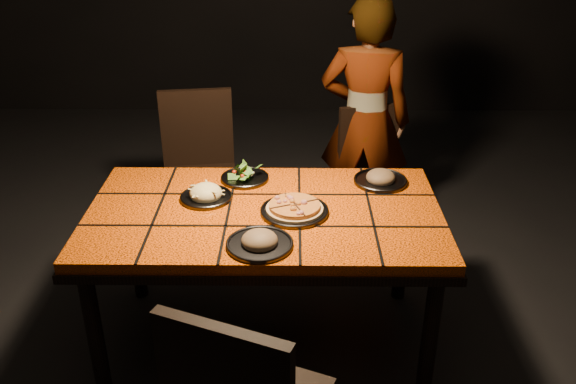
{
  "coord_description": "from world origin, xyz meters",
  "views": [
    {
      "loc": [
        0.13,
        -2.42,
        2.07
      ],
      "look_at": [
        0.11,
        0.04,
        0.82
      ],
      "focal_mm": 38.0,
      "sensor_mm": 36.0,
      "label": 1
    }
  ],
  "objects_px": {
    "chair_far_right": "(373,168)",
    "diner": "(365,121)",
    "chair_far_left": "(199,161)",
    "dining_table": "(265,225)",
    "plate_pasta": "(206,195)",
    "plate_pizza": "(295,209)"
  },
  "relations": [
    {
      "from": "dining_table",
      "to": "chair_far_left",
      "type": "xyz_separation_m",
      "value": [
        -0.45,
        0.97,
        -0.11
      ]
    },
    {
      "from": "chair_far_right",
      "to": "plate_pizza",
      "type": "relative_size",
      "value": 2.58
    },
    {
      "from": "plate_pizza",
      "to": "plate_pasta",
      "type": "xyz_separation_m",
      "value": [
        -0.41,
        0.13,
        0.0
      ]
    },
    {
      "from": "dining_table",
      "to": "chair_far_left",
      "type": "distance_m",
      "value": 1.08
    },
    {
      "from": "chair_far_left",
      "to": "diner",
      "type": "bearing_deg",
      "value": -0.29
    },
    {
      "from": "chair_far_left",
      "to": "plate_pasta",
      "type": "relative_size",
      "value": 3.99
    },
    {
      "from": "chair_far_right",
      "to": "diner",
      "type": "relative_size",
      "value": 0.57
    },
    {
      "from": "dining_table",
      "to": "chair_far_right",
      "type": "relative_size",
      "value": 1.87
    },
    {
      "from": "dining_table",
      "to": "chair_far_right",
      "type": "distance_m",
      "value": 1.2
    },
    {
      "from": "dining_table",
      "to": "diner",
      "type": "bearing_deg",
      "value": 63.03
    },
    {
      "from": "chair_far_left",
      "to": "diner",
      "type": "xyz_separation_m",
      "value": [
        1.02,
        0.15,
        0.21
      ]
    },
    {
      "from": "chair_far_left",
      "to": "diner",
      "type": "relative_size",
      "value": 0.64
    },
    {
      "from": "dining_table",
      "to": "diner",
      "type": "distance_m",
      "value": 1.26
    },
    {
      "from": "diner",
      "to": "plate_pasta",
      "type": "xyz_separation_m",
      "value": [
        -0.85,
        -1.02,
        0.01
      ]
    },
    {
      "from": "dining_table",
      "to": "chair_far_left",
      "type": "relative_size",
      "value": 1.67
    },
    {
      "from": "chair_far_left",
      "to": "dining_table",
      "type": "bearing_deg",
      "value": -73.84
    },
    {
      "from": "chair_far_right",
      "to": "plate_pasta",
      "type": "distance_m",
      "value": 1.31
    },
    {
      "from": "dining_table",
      "to": "plate_pizza",
      "type": "distance_m",
      "value": 0.17
    },
    {
      "from": "plate_pasta",
      "to": "dining_table",
      "type": "bearing_deg",
      "value": -20.25
    },
    {
      "from": "chair_far_left",
      "to": "diner",
      "type": "distance_m",
      "value": 1.05
    },
    {
      "from": "chair_far_left",
      "to": "chair_far_right",
      "type": "bearing_deg",
      "value": -6.34
    },
    {
      "from": "diner",
      "to": "plate_pasta",
      "type": "relative_size",
      "value": 6.29
    }
  ]
}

